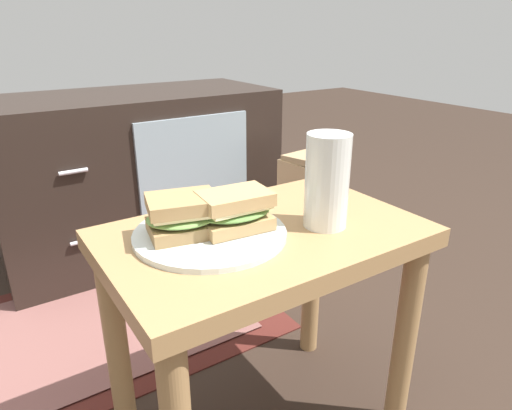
{
  "coord_description": "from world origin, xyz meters",
  "views": [
    {
      "loc": [
        -0.42,
        -0.61,
        0.8
      ],
      "look_at": [
        -0.02,
        0.0,
        0.51
      ],
      "focal_mm": 32.15,
      "sensor_mm": 36.0,
      "label": 1
    }
  ],
  "objects_px": {
    "beer_glass": "(327,183)",
    "paper_bag": "(310,210)",
    "tv_cabinet": "(139,174)",
    "plate": "(210,234)",
    "sandwich_front": "(183,215)",
    "sandwich_back": "(235,211)"
  },
  "relations": [
    {
      "from": "tv_cabinet",
      "to": "paper_bag",
      "type": "bearing_deg",
      "value": -44.15
    },
    {
      "from": "sandwich_front",
      "to": "sandwich_back",
      "type": "height_order",
      "value": "sandwich_back"
    },
    {
      "from": "plate",
      "to": "beer_glass",
      "type": "distance_m",
      "value": 0.22
    },
    {
      "from": "tv_cabinet",
      "to": "sandwich_front",
      "type": "xyz_separation_m",
      "value": [
        -0.23,
        -0.91,
        0.21
      ]
    },
    {
      "from": "sandwich_front",
      "to": "paper_bag",
      "type": "distance_m",
      "value": 0.88
    },
    {
      "from": "sandwich_front",
      "to": "beer_glass",
      "type": "height_order",
      "value": "beer_glass"
    },
    {
      "from": "sandwich_front",
      "to": "paper_bag",
      "type": "height_order",
      "value": "sandwich_front"
    },
    {
      "from": "paper_bag",
      "to": "tv_cabinet",
      "type": "bearing_deg",
      "value": 135.85
    },
    {
      "from": "tv_cabinet",
      "to": "paper_bag",
      "type": "xyz_separation_m",
      "value": [
        0.45,
        -0.43,
        -0.09
      ]
    },
    {
      "from": "tv_cabinet",
      "to": "plate",
      "type": "xyz_separation_m",
      "value": [
        -0.19,
        -0.92,
        0.17
      ]
    },
    {
      "from": "tv_cabinet",
      "to": "beer_glass",
      "type": "relative_size",
      "value": 5.73
    },
    {
      "from": "plate",
      "to": "paper_bag",
      "type": "xyz_separation_m",
      "value": [
        0.64,
        0.49,
        -0.27
      ]
    },
    {
      "from": "tv_cabinet",
      "to": "beer_glass",
      "type": "bearing_deg",
      "value": -89.72
    },
    {
      "from": "sandwich_front",
      "to": "tv_cabinet",
      "type": "bearing_deg",
      "value": 75.66
    },
    {
      "from": "sandwich_front",
      "to": "plate",
      "type": "bearing_deg",
      "value": -20.8
    },
    {
      "from": "plate",
      "to": "paper_bag",
      "type": "relative_size",
      "value": 0.65
    },
    {
      "from": "sandwich_back",
      "to": "plate",
      "type": "bearing_deg",
      "value": 159.2
    },
    {
      "from": "beer_glass",
      "to": "paper_bag",
      "type": "height_order",
      "value": "beer_glass"
    },
    {
      "from": "paper_bag",
      "to": "sandwich_front",
      "type": "bearing_deg",
      "value": -145.23
    },
    {
      "from": "plate",
      "to": "sandwich_front",
      "type": "xyz_separation_m",
      "value": [
        -0.04,
        0.02,
        0.04
      ]
    },
    {
      "from": "tv_cabinet",
      "to": "sandwich_back",
      "type": "xyz_separation_m",
      "value": [
        -0.15,
        -0.94,
        0.21
      ]
    },
    {
      "from": "tv_cabinet",
      "to": "plate",
      "type": "relative_size",
      "value": 3.66
    }
  ]
}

